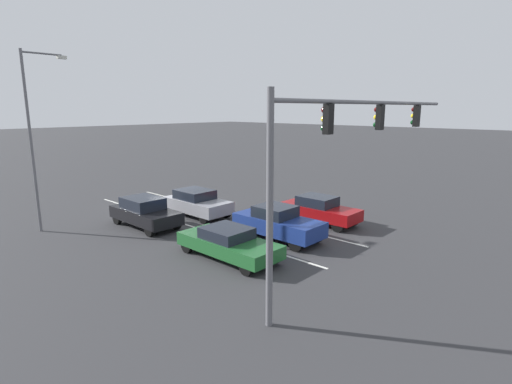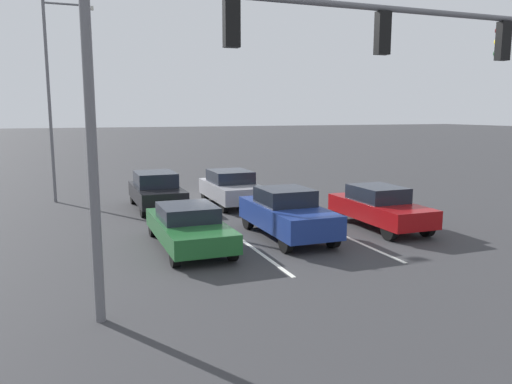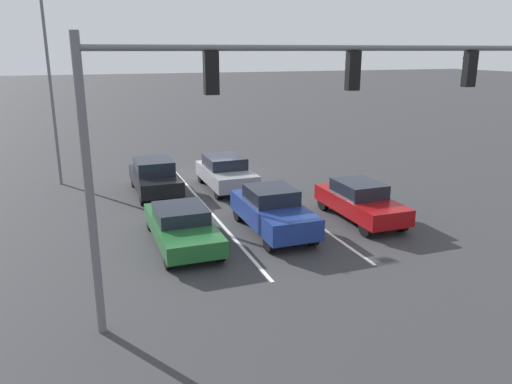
{
  "view_description": "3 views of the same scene",
  "coord_description": "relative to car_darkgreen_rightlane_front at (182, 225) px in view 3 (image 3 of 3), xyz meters",
  "views": [
    {
      "loc": [
        14.59,
        20.24,
        6.25
      ],
      "look_at": [
        0.3,
        7.13,
        2.17
      ],
      "focal_mm": 28.0,
      "sensor_mm": 36.0,
      "label": 1
    },
    {
      "loc": [
        6.92,
        23.26,
        4.14
      ],
      "look_at": [
        0.77,
        7.12,
        1.37
      ],
      "focal_mm": 35.0,
      "sensor_mm": 36.0,
      "label": 2
    },
    {
      "loc": [
        6.62,
        24.36,
        6.42
      ],
      "look_at": [
        0.6,
        7.87,
        1.4
      ],
      "focal_mm": 35.0,
      "sensor_mm": 36.0,
      "label": 3
    }
  ],
  "objects": [
    {
      "name": "car_gray_midlane_second",
      "position": [
        -3.46,
        -6.32,
        0.12
      ],
      "size": [
        1.95,
        4.24,
        1.54
      ],
      "color": "gray",
      "rests_on": "ground_plane"
    },
    {
      "name": "street_lamp_right_shoulder",
      "position": [
        3.77,
        -9.91,
        4.51
      ],
      "size": [
        2.18,
        0.24,
        9.04
      ],
      "color": "slate",
      "rests_on": "ground_plane"
    },
    {
      "name": "car_black_rightlane_second",
      "position": [
        -0.14,
        -6.63,
        0.13
      ],
      "size": [
        1.86,
        4.35,
        1.58
      ],
      "color": "black",
      "rests_on": "ground_plane"
    },
    {
      "name": "lane_stripe_center_divider",
      "position": [
        -1.82,
        -5.34,
        -0.67
      ],
      "size": [
        0.12,
        18.29,
        0.01
      ],
      "primitive_type": "cube",
      "color": "silver",
      "rests_on": "ground_plane"
    },
    {
      "name": "ground_plane",
      "position": [
        -3.52,
        -8.49,
        -0.68
      ],
      "size": [
        240.0,
        240.0,
        0.0
      ],
      "primitive_type": "plane",
      "color": "#333335"
    },
    {
      "name": "car_darkgreen_rightlane_front",
      "position": [
        0.0,
        0.0,
        0.0
      ],
      "size": [
        1.88,
        4.74,
        1.32
      ],
      "color": "#1E5928",
      "rests_on": "ground_plane"
    },
    {
      "name": "lane_stripe_left_divider",
      "position": [
        -5.22,
        -5.34,
        -0.67
      ],
      "size": [
        0.12,
        18.29,
        0.01
      ],
      "primitive_type": "cube",
      "color": "silver",
      "rests_on": "ground_plane"
    },
    {
      "name": "traffic_signal_gantry",
      "position": [
        -1.21,
        4.79,
        4.54
      ],
      "size": [
        12.55,
        0.37,
        6.8
      ],
      "color": "slate",
      "rests_on": "ground_plane"
    },
    {
      "name": "car_navy_midlane_front",
      "position": [
        -3.35,
        -0.05,
        0.15
      ],
      "size": [
        1.84,
        4.51,
        1.63
      ],
      "color": "navy",
      "rests_on": "ground_plane"
    },
    {
      "name": "car_maroon_leftlane_front",
      "position": [
        -7.04,
        -0.14,
        0.1
      ],
      "size": [
        1.75,
        4.45,
        1.5
      ],
      "color": "maroon",
      "rests_on": "ground_plane"
    }
  ]
}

